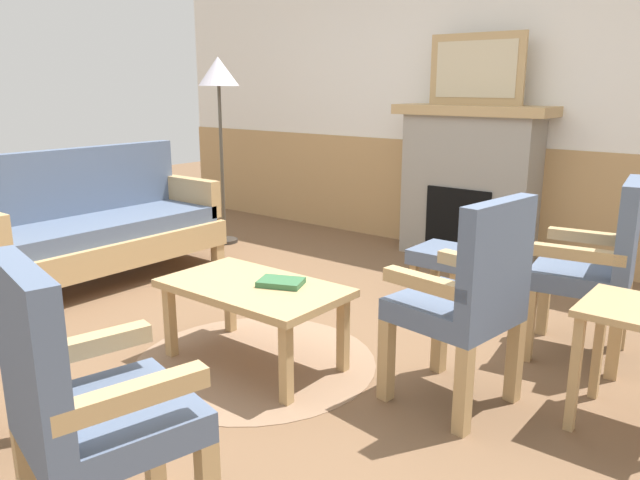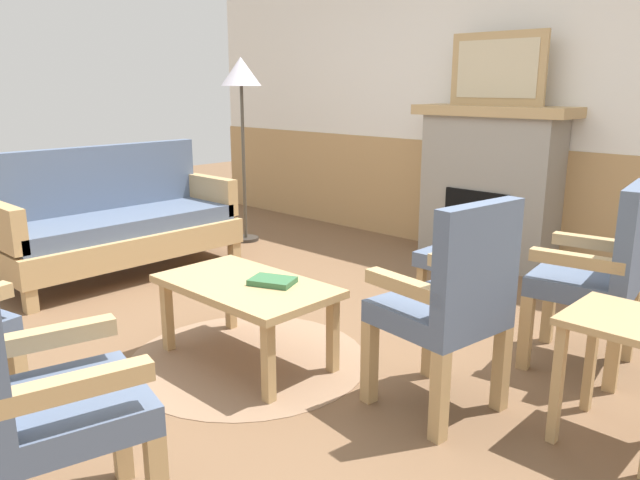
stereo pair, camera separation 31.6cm
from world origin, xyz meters
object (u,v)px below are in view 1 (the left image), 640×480
armchair_by_window_left (598,262)px  armchair_near_fireplace (468,295)px  framed_picture (476,69)px  couch (100,228)px  fireplace (469,182)px  side_table (637,333)px  armchair_front_left (84,401)px  floor_lamp_by_couch (219,83)px  footstool (445,259)px  coffee_table (253,294)px  book_on_table (281,282)px

armchair_by_window_left → armchair_near_fireplace: bearing=-108.6°
framed_picture → couch: (-1.88, -2.28, -1.16)m
fireplace → armchair_near_fireplace: size_ratio=1.33×
side_table → armchair_front_left: bearing=-120.8°
armchair_front_left → floor_lamp_by_couch: 4.07m
armchair_by_window_left → armchair_front_left: (-0.77, -2.49, 0.00)m
framed_picture → floor_lamp_by_couch: (-2.00, -0.93, -0.11)m
framed_picture → fireplace: bearing=-90.0°
footstool → side_table: (1.39, -0.98, 0.15)m
side_table → couch: bearing=-176.3°
framed_picture → armchair_front_left: size_ratio=0.82×
framed_picture → armchair_near_fireplace: (1.10, -2.32, -1.02)m
armchair_by_window_left → couch: bearing=-165.2°
footstool → armchair_front_left: armchair_front_left is taller
coffee_table → book_on_table: size_ratio=4.29×
framed_picture → couch: size_ratio=0.44×
book_on_table → floor_lamp_by_couch: floor_lamp_by_couch is taller
floor_lamp_by_couch → couch: bearing=-85.1°
armchair_by_window_left → coffee_table: bearing=-139.0°
book_on_table → armchair_by_window_left: (1.24, 1.11, 0.08)m
couch → armchair_by_window_left: 3.40m
fireplace → footstool: 1.18m
book_on_table → footstool: size_ratio=0.56×
framed_picture → armchair_by_window_left: (1.40, -1.42, -1.02)m
armchair_front_left → side_table: 2.16m
fireplace → armchair_front_left: bearing=-80.8°
coffee_table → footstool: bearing=78.6°
armchair_front_left → floor_lamp_by_couch: size_ratio=0.58×
book_on_table → footstool: bearing=82.7°
armchair_by_window_left → armchair_front_left: size_ratio=1.00×
framed_picture → armchair_near_fireplace: framed_picture is taller
side_table → floor_lamp_by_couch: bearing=163.4°
armchair_front_left → framed_picture: bearing=99.2°
armchair_by_window_left → floor_lamp_by_couch: floor_lamp_by_couch is taller
fireplace → armchair_front_left: size_ratio=1.33×
armchair_front_left → side_table: armchair_front_left is taller
footstool → side_table: bearing=-35.3°
armchair_by_window_left → side_table: 0.72m
footstool → armchair_near_fireplace: 1.49m
coffee_table → floor_lamp_by_couch: size_ratio=0.57×
armchair_near_fireplace → framed_picture: bearing=115.3°
fireplace → floor_lamp_by_couch: bearing=-155.0°
couch → side_table: couch is taller
armchair_front_left → footstool: bearing=95.7°
fireplace → framed_picture: framed_picture is taller
armchair_by_window_left → floor_lamp_by_couch: 3.56m
footstool → armchair_by_window_left: (1.06, -0.35, 0.25)m
side_table → book_on_table: bearing=-163.2°
armchair_front_left → coffee_table: bearing=114.4°
fireplace → book_on_table: bearing=-86.3°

